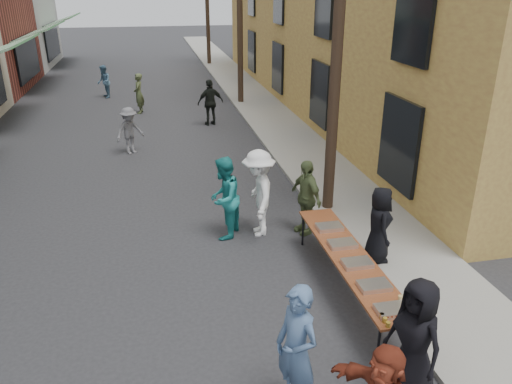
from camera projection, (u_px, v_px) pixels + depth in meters
name	position (u px, v px, depth m)	size (l,w,h in m)	color
ground	(155.00, 300.00, 8.89)	(120.00, 120.00, 0.00)	#28282B
sidewalk	(255.00, 102.00, 23.34)	(2.20, 60.00, 0.10)	gray
utility_pole_near	(339.00, 19.00, 10.66)	(0.26, 0.26, 9.00)	#2D2116
utility_pole_mid	(240.00, 0.00, 21.47)	(0.26, 0.26, 9.00)	#2D2116
serving_table	(350.00, 258.00, 8.85)	(0.70, 4.00, 0.75)	#5E2916
catering_tray_sausage	(393.00, 310.00, 7.34)	(0.50, 0.33, 0.08)	maroon
catering_tray_foil_b	(374.00, 286.00, 7.92)	(0.50, 0.33, 0.08)	#B2B2B7
catering_tray_buns	(357.00, 263.00, 8.55)	(0.50, 0.33, 0.08)	tan
catering_tray_foil_d	(342.00, 244.00, 9.18)	(0.50, 0.33, 0.08)	#B2B2B7
catering_tray_buns_end	(329.00, 227.00, 9.82)	(0.50, 0.33, 0.08)	tan
condiment_jar_a	(388.00, 325.00, 7.03)	(0.07, 0.07, 0.08)	#A57F26
condiment_jar_b	(385.00, 320.00, 7.12)	(0.07, 0.07, 0.08)	#A57F26
condiment_jar_c	(382.00, 316.00, 7.21)	(0.07, 0.07, 0.08)	#A57F26
cup_stack	(414.00, 317.00, 7.14)	(0.08, 0.08, 0.12)	tan
guest_front_a	(415.00, 339.00, 6.60)	(0.87, 0.56, 1.77)	black
guest_front_b	(297.00, 350.00, 6.35)	(0.67, 0.44, 1.84)	#4B6992
guest_front_c	(224.00, 198.00, 10.79)	(0.89, 0.70, 1.84)	teal
guest_front_d	(259.00, 193.00, 10.88)	(1.27, 0.73, 1.96)	white
guest_front_e	(306.00, 197.00, 11.00)	(1.01, 0.42, 1.72)	#57683C
server	(379.00, 225.00, 9.73)	(0.76, 0.49, 1.55)	black
passerby_left	(130.00, 131.00, 16.22)	(0.99, 0.57, 1.53)	slate
passerby_mid	(210.00, 103.00, 19.43)	(1.05, 0.44, 1.79)	black
passerby_right	(139.00, 94.00, 21.23)	(0.62, 0.40, 1.69)	#4C5833
passerby_far	(104.00, 82.00, 24.08)	(0.76, 0.59, 1.56)	#4A7190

